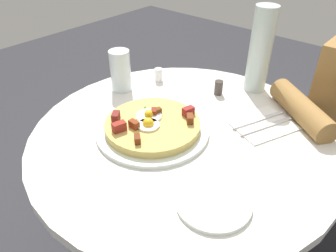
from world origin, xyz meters
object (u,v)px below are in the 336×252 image
object	(u,v)px
breakfast_pizza	(152,125)
water_bottle	(260,50)
dining_table	(182,178)
bread_plate	(213,202)
pizza_plate	(153,130)
water_glass	(120,71)
salt_shaker	(158,75)
pepper_shaker	(219,88)
fork	(267,126)
knife	(258,120)

from	to	relation	value
breakfast_pizza	water_bottle	bearing A→B (deg)	77.58
dining_table	bread_plate	world-z (taller)	bread_plate
pizza_plate	bread_plate	xyz separation A→B (m)	(0.28, -0.11, -0.00)
breakfast_pizza	water_glass	world-z (taller)	water_glass
salt_shaker	pepper_shaker	xyz separation A→B (m)	(0.22, 0.06, 0.00)
pizza_plate	bread_plate	size ratio (longest dim) A/B	1.92
water_glass	water_bottle	size ratio (longest dim) A/B	0.50
bread_plate	pepper_shaker	bearing A→B (deg)	122.42
breakfast_pizza	pizza_plate	bearing A→B (deg)	52.30
bread_plate	pepper_shaker	xyz separation A→B (m)	(-0.26, 0.41, 0.02)
water_bottle	pepper_shaker	xyz separation A→B (m)	(-0.07, -0.11, -0.12)
dining_table	water_glass	xyz separation A→B (m)	(-0.32, 0.06, 0.25)
bread_plate	water_glass	xyz separation A→B (m)	(-0.53, 0.22, 0.06)
fork	water_bottle	world-z (taller)	water_bottle
pizza_plate	bread_plate	world-z (taller)	pizza_plate
fork	breakfast_pizza	bearing A→B (deg)	156.53
fork	salt_shaker	world-z (taller)	salt_shaker
pepper_shaker	knife	bearing A→B (deg)	-18.94
bread_plate	fork	world-z (taller)	bread_plate
fork	water_bottle	distance (m)	0.27
fork	knife	bearing A→B (deg)	90.00
breakfast_pizza	pepper_shaker	bearing A→B (deg)	86.57
water_glass	pepper_shaker	xyz separation A→B (m)	(0.27, 0.19, -0.05)
knife	dining_table	bearing A→B (deg)	166.20
fork	water_glass	world-z (taller)	water_glass
bread_plate	water_bottle	size ratio (longest dim) A/B	0.59
dining_table	water_bottle	size ratio (longest dim) A/B	3.05
pizza_plate	water_glass	distance (m)	0.28
water_bottle	salt_shaker	world-z (taller)	water_bottle
fork	knife	world-z (taller)	same
knife	water_bottle	bearing A→B (deg)	54.27
dining_table	pizza_plate	distance (m)	0.20
pizza_plate	salt_shaker	size ratio (longest dim) A/B	6.73
pepper_shaker	water_glass	bearing A→B (deg)	-145.08
breakfast_pizza	fork	xyz separation A→B (m)	(0.23, 0.23, -0.02)
dining_table	breakfast_pizza	world-z (taller)	breakfast_pizza
breakfast_pizza	salt_shaker	world-z (taller)	breakfast_pizza
breakfast_pizza	knife	size ratio (longest dim) A/B	1.46
bread_plate	pepper_shaker	size ratio (longest dim) A/B	3.44
pizza_plate	water_bottle	size ratio (longest dim) A/B	1.13
fork	salt_shaker	bearing A→B (deg)	109.93
breakfast_pizza	salt_shaker	distance (m)	0.31
pizza_plate	water_bottle	bearing A→B (deg)	77.65
dining_table	breakfast_pizza	size ratio (longest dim) A/B	3.23
water_bottle	salt_shaker	distance (m)	0.35
dining_table	pizza_plate	world-z (taller)	pizza_plate
fork	pepper_shaker	xyz separation A→B (m)	(-0.21, 0.08, 0.02)
pizza_plate	water_glass	world-z (taller)	water_glass
bread_plate	water_glass	distance (m)	0.57
dining_table	fork	bearing A→B (deg)	45.48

